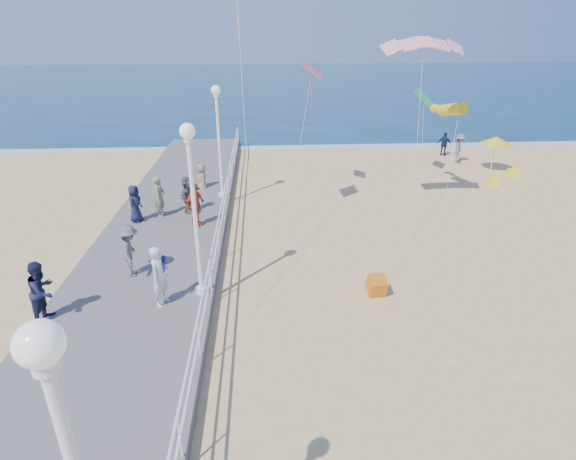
{
  "coord_description": "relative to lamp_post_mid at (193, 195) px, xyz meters",
  "views": [
    {
      "loc": [
        -3.38,
        -12.29,
        8.0
      ],
      "look_at": [
        -2.5,
        2.0,
        1.6
      ],
      "focal_mm": 28.0,
      "sensor_mm": 36.0,
      "label": 1
    }
  ],
  "objects": [
    {
      "name": "spectator_3",
      "position": [
        -0.82,
        5.37,
        -2.32
      ],
      "size": [
        0.96,
        1.18,
        1.88
      ],
      "primitive_type": "imported",
      "rotation": [
        0.0,
        0.0,
        1.03
      ],
      "color": "red",
      "rests_on": "boardwalk"
    },
    {
      "name": "spectator_5",
      "position": [
        -1.35,
        7.0,
        -2.42
      ],
      "size": [
        0.97,
        1.63,
        1.67
      ],
      "primitive_type": "imported",
      "rotation": [
        0.0,
        0.0,
        1.24
      ],
      "color": "#515155",
      "rests_on": "boardwalk"
    },
    {
      "name": "beach_walker_a",
      "position": [
        14.82,
        15.66,
        -2.71
      ],
      "size": [
        1.16,
        1.41,
        1.89
      ],
      "primitive_type": "imported",
      "rotation": [
        0.0,
        0.0,
        1.13
      ],
      "color": "slate",
      "rests_on": "ground"
    },
    {
      "name": "surf_line",
      "position": [
        5.35,
        20.5,
        -3.63
      ],
      "size": [
        160.0,
        1.2,
        0.04
      ],
      "primitive_type": "cube",
      "color": "silver",
      "rests_on": "ground"
    },
    {
      "name": "spectator_2",
      "position": [
        -2.45,
        1.31,
        -2.36
      ],
      "size": [
        0.87,
        1.27,
        1.8
      ],
      "primitive_type": "imported",
      "rotation": [
        0.0,
        0.0,
        1.76
      ],
      "color": "#57575C",
      "rests_on": "boardwalk"
    },
    {
      "name": "kite_diamond_pink",
      "position": [
        4.46,
        9.78,
        2.62
      ],
      "size": [
        1.26,
        1.42,
        0.74
      ],
      "primitive_type": "cube",
      "rotation": [
        0.64,
        0.0,
        1.3
      ],
      "color": "#DB5067"
    },
    {
      "name": "spectator_7",
      "position": [
        -4.23,
        -1.14,
        -2.34
      ],
      "size": [
        0.81,
        0.98,
        1.84
      ],
      "primitive_type": "imported",
      "rotation": [
        0.0,
        0.0,
        1.44
      ],
      "color": "#1A1F3A",
      "rests_on": "boardwalk"
    },
    {
      "name": "beach_umbrella",
      "position": [
        16.13,
        13.72,
        -1.75
      ],
      "size": [
        1.9,
        1.9,
        2.14
      ],
      "color": "white",
      "rests_on": "ground"
    },
    {
      "name": "ground",
      "position": [
        5.35,
        0.0,
        -3.66
      ],
      "size": [
        160.0,
        160.0,
        0.0
      ],
      "primitive_type": "plane",
      "color": "#EABD7A",
      "rests_on": "ground"
    },
    {
      "name": "kite_diamond_green",
      "position": [
        10.96,
        12.59,
        0.95
      ],
      "size": [
        1.41,
        1.5,
        0.84
      ],
      "primitive_type": "cube",
      "rotation": [
        0.75,
        0.0,
        1.0
      ],
      "color": "green"
    },
    {
      "name": "woman_holding_toddler",
      "position": [
        -1.1,
        -0.56,
        -2.31
      ],
      "size": [
        0.65,
        0.8,
        1.9
      ],
      "primitive_type": "imported",
      "rotation": [
        0.0,
        0.0,
        1.25
      ],
      "color": "silver",
      "rests_on": "boardwalk"
    },
    {
      "name": "lamp_post_mid",
      "position": [
        0.0,
        0.0,
        0.0
      ],
      "size": [
        0.44,
        0.44,
        5.32
      ],
      "color": "white",
      "rests_on": "boardwalk"
    },
    {
      "name": "boardwalk",
      "position": [
        -2.15,
        0.0,
        -3.46
      ],
      "size": [
        5.0,
        44.0,
        0.4
      ],
      "primitive_type": "cube",
      "color": "slate",
      "rests_on": "ground"
    },
    {
      "name": "railing",
      "position": [
        0.3,
        0.0,
        -2.41
      ],
      "size": [
        0.05,
        42.0,
        0.55
      ],
      "color": "white",
      "rests_on": "boardwalk"
    },
    {
      "name": "beach_chair_right",
      "position": [
        16.99,
        12.67,
        -3.46
      ],
      "size": [
        0.55,
        0.55,
        0.4
      ],
      "primitive_type": "cube",
      "color": "#EDF91A",
      "rests_on": "ground"
    },
    {
      "name": "spectator_4",
      "position": [
        -3.47,
        6.04,
        -2.45
      ],
      "size": [
        0.67,
        0.88,
        1.63
      ],
      "primitive_type": "imported",
      "rotation": [
        0.0,
        0.0,
        1.37
      ],
      "color": "#191E37",
      "rests_on": "boardwalk"
    },
    {
      "name": "kite_windsock",
      "position": [
        11.12,
        9.0,
        0.87
      ],
      "size": [
        1.06,
        3.0,
        1.15
      ],
      "primitive_type": "cylinder",
      "rotation": [
        1.36,
        0.0,
        0.17
      ],
      "color": "yellow"
    },
    {
      "name": "spectator_6",
      "position": [
        -2.51,
        6.58,
        -2.34
      ],
      "size": [
        0.5,
        0.71,
        1.83
      ],
      "primitive_type": "imported",
      "rotation": [
        0.0,
        0.0,
        1.47
      ],
      "color": "gray",
      "rests_on": "boardwalk"
    },
    {
      "name": "beach_walker_b",
      "position": [
        14.59,
        17.56,
        -2.86
      ],
      "size": [
        1.0,
        0.85,
        1.61
      ],
      "primitive_type": "imported",
      "rotation": [
        0.0,
        0.0,
        2.55
      ],
      "color": "#182034",
      "rests_on": "ground"
    },
    {
      "name": "kite_parafoil",
      "position": [
        8.53,
        6.56,
        3.9
      ],
      "size": [
        3.39,
        0.94,
        0.65
      ],
      "primitive_type": null,
      "rotation": [
        0.44,
        0.0,
        0.0
      ],
      "color": "#F11C4D"
    },
    {
      "name": "toddler_held",
      "position": [
        -0.95,
        -0.41,
        -2.05
      ],
      "size": [
        0.37,
        0.41,
        0.71
      ],
      "primitive_type": "imported",
      "rotation": [
        0.0,
        0.0,
        1.25
      ],
      "color": "#3046B4",
      "rests_on": "boardwalk"
    },
    {
      "name": "lamp_post_far",
      "position": [
        0.0,
        9.0,
        0.0
      ],
      "size": [
        0.44,
        0.44,
        5.32
      ],
      "color": "white",
      "rests_on": "boardwalk"
    },
    {
      "name": "ocean",
      "position": [
        5.35,
        65.0,
        -3.65
      ],
      "size": [
        160.0,
        90.0,
        0.05
      ],
      "primitive_type": "cube",
      "color": "#0C2C4B",
      "rests_on": "ground"
    },
    {
      "name": "box_kite",
      "position": [
        5.65,
        0.14,
        -3.36
      ],
      "size": [
        0.61,
        0.75,
        0.74
      ],
      "primitive_type": "cube",
      "rotation": [
        0.31,
        0.0,
        0.08
      ],
      "color": "#C33C0B",
      "rests_on": "ground"
    },
    {
      "name": "beach_walker_c",
      "position": [
        -1.14,
        10.51,
        -2.84
      ],
      "size": [
        0.75,
        0.93,
        1.65
      ],
      "primitive_type": "imported",
      "rotation": [
        0.0,
        0.0,
        -1.26
      ],
      "color": "gray",
      "rests_on": "ground"
    },
    {
      "name": "beach_chair_left",
      "position": [
        15.05,
        11.19,
        -3.46
      ],
      "size": [
        0.55,
        0.55,
        0.4
      ],
      "primitive_type": "cube",
      "color": "#ECFF1A",
      "rests_on": "ground"
    }
  ]
}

